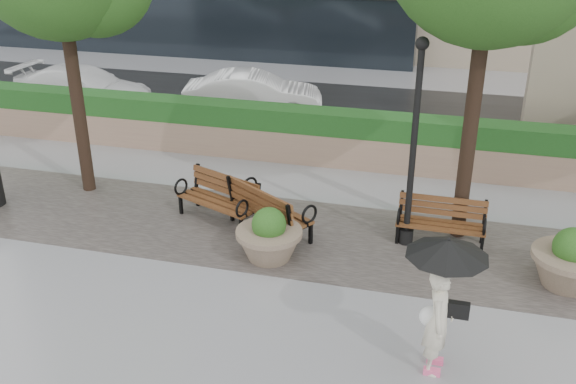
% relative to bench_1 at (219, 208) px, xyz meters
% --- Properties ---
extents(ground, '(100.00, 100.00, 0.00)m').
position_rel_bench_1_xyz_m(ground, '(1.81, -3.21, -0.28)').
color(ground, gray).
rests_on(ground, ground).
extents(cobble_strip, '(28.00, 3.20, 0.01)m').
position_rel_bench_1_xyz_m(cobble_strip, '(1.81, -0.21, -0.28)').
color(cobble_strip, '#383330').
rests_on(cobble_strip, ground).
extents(hedge_wall, '(24.00, 0.80, 1.35)m').
position_rel_bench_1_xyz_m(hedge_wall, '(1.81, 3.79, 0.38)').
color(hedge_wall, '#997C63').
rests_on(hedge_wall, ground).
extents(asphalt_street, '(40.00, 7.00, 0.00)m').
position_rel_bench_1_xyz_m(asphalt_street, '(1.81, 7.79, -0.28)').
color(asphalt_street, black).
rests_on(asphalt_street, ground).
extents(bench_1, '(1.91, 1.34, 0.96)m').
position_rel_bench_1_xyz_m(bench_1, '(0.00, 0.00, 0.00)').
color(bench_1, brown).
rests_on(bench_1, ground).
extents(bench_2, '(1.97, 1.65, 1.01)m').
position_rel_bench_1_xyz_m(bench_2, '(1.16, -0.21, 0.02)').
color(bench_2, brown).
rests_on(bench_2, ground).
extents(bench_3, '(1.68, 0.68, 0.89)m').
position_rel_bench_1_xyz_m(bench_3, '(4.45, 0.19, -0.02)').
color(bench_3, brown).
rests_on(bench_3, ground).
extents(planter_left, '(1.22, 1.22, 1.03)m').
position_rel_bench_1_xyz_m(planter_left, '(1.44, -1.21, 0.12)').
color(planter_left, '#7F6B56').
rests_on(planter_left, ground).
extents(planter_right, '(1.30, 1.30, 1.09)m').
position_rel_bench_1_xyz_m(planter_right, '(6.64, -0.77, 0.14)').
color(planter_right, '#7F6B56').
rests_on(planter_right, ground).
extents(lamppost, '(0.28, 0.28, 3.97)m').
position_rel_bench_1_xyz_m(lamppost, '(3.82, 0.04, 1.46)').
color(lamppost, black).
rests_on(lamppost, ground).
extents(car_left, '(4.63, 2.02, 1.32)m').
position_rel_bench_1_xyz_m(car_left, '(-6.84, 6.32, 0.38)').
color(car_left, white).
rests_on(car_left, ground).
extents(car_right, '(4.37, 2.33, 1.37)m').
position_rel_bench_1_xyz_m(car_right, '(-1.44, 6.92, 0.40)').
color(car_right, white).
rests_on(car_right, ground).
extents(pedestrian, '(1.11, 1.11, 2.05)m').
position_rel_bench_1_xyz_m(pedestrian, '(4.56, -3.52, 0.96)').
color(pedestrian, beige).
rests_on(pedestrian, ground).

